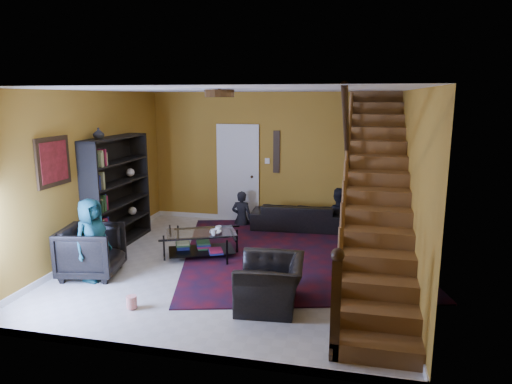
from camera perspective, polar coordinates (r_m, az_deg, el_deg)
floor at (r=7.53m, az=-2.41°, el=-9.16°), size 5.50×5.50×0.00m
room at (r=9.11m, az=-8.34°, el=-5.20°), size 5.50×5.50×5.50m
staircase at (r=6.91m, az=14.72°, el=0.61°), size 0.95×5.02×3.18m
bookshelf at (r=8.70m, az=-16.87°, el=-0.18°), size 0.35×1.80×2.00m
door at (r=9.99m, az=-2.26°, el=2.17°), size 0.82×0.05×2.05m
framed_picture at (r=7.43m, az=-24.03°, el=3.48°), size 0.04×0.74×0.74m
wall_hanging at (r=9.74m, az=2.58°, el=5.03°), size 0.14×0.03×0.90m
ceiling_fixture at (r=6.27m, az=-4.58°, el=12.19°), size 0.40×0.40×0.10m
rug at (r=8.14m, az=4.86°, el=-7.50°), size 4.76×5.15×0.02m
sofa at (r=9.48m, az=5.21°, el=-3.05°), size 1.91×0.83×0.55m
armchair_left at (r=7.44m, az=-19.87°, el=-6.98°), size 0.99×0.97×0.78m
armchair_right at (r=6.06m, az=1.81°, el=-11.31°), size 0.93×1.04×0.63m
person_adult_a at (r=9.78m, az=-1.81°, el=-3.31°), size 0.44×0.29×1.19m
person_adult_b at (r=9.47m, az=10.17°, el=-3.50°), size 0.70×0.57×1.35m
person_child at (r=7.21m, az=-19.87°, el=-5.61°), size 0.54×0.69×1.25m
coffee_table at (r=7.89m, az=-6.86°, el=-6.30°), size 1.33×1.10×0.44m
cup_a at (r=7.85m, az=-4.68°, el=-4.57°), size 0.14×0.14×0.09m
cup_b at (r=7.62m, az=-5.29°, el=-5.03°), size 0.12×0.12×0.10m
bowl at (r=7.70m, az=-5.09°, el=-5.06°), size 0.23×0.23×0.05m
vase at (r=8.12m, az=-19.09°, el=6.93°), size 0.18×0.18×0.19m
popcorn_bucket at (r=6.27m, az=-15.28°, el=-13.10°), size 0.16×0.16×0.16m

